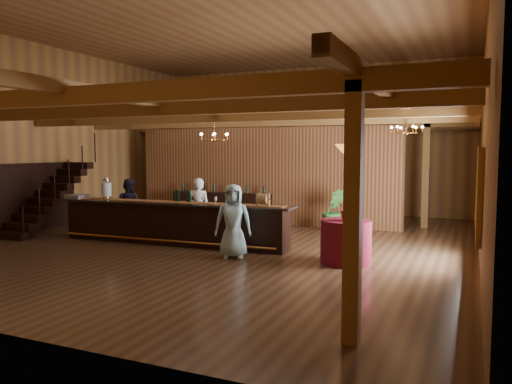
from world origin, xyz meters
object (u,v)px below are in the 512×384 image
at_px(chandelier_left, 214,136).
at_px(pendant_lamp, 347,149).
at_px(tasting_bar, 173,223).
at_px(raffle_drum, 263,199).
at_px(beverage_dispenser, 106,188).
at_px(bartender, 199,209).
at_px(backbar_shelf, 222,207).
at_px(chandelier_right, 407,129).
at_px(staff_second, 129,206).
at_px(floor_plant, 334,210).
at_px(guest, 233,221).
at_px(round_table, 346,242).

xyz_separation_m(chandelier_left, pendant_lamp, (3.81, -1.28, -0.33)).
xyz_separation_m(tasting_bar, raffle_drum, (2.47, 0.05, 0.70)).
distance_m(tasting_bar, chandelier_left, 2.47).
distance_m(tasting_bar, beverage_dispenser, 2.21).
distance_m(chandelier_left, bartender, 1.95).
height_order(raffle_drum, backbar_shelf, raffle_drum).
height_order(backbar_shelf, chandelier_right, chandelier_right).
bearing_deg(tasting_bar, staff_second, 156.62).
bearing_deg(floor_plant, chandelier_left, -134.83).
height_order(tasting_bar, raffle_drum, raffle_drum).
bearing_deg(guest, raffle_drum, 50.18).
xyz_separation_m(beverage_dispenser, bartender, (2.43, 0.70, -0.52)).
bearing_deg(chandelier_left, raffle_drum, -25.45).
bearing_deg(chandelier_left, backbar_shelf, 114.28).
bearing_deg(tasting_bar, floor_plant, 43.94).
bearing_deg(round_table, bartender, 165.40).
bearing_deg(round_table, chandelier_right, 75.12).
relative_size(beverage_dispenser, pendant_lamp, 0.67).
distance_m(chandelier_right, guest, 5.21).
height_order(tasting_bar, floor_plant, floor_plant).
bearing_deg(raffle_drum, round_table, -12.51).
xyz_separation_m(backbar_shelf, chandelier_left, (1.41, -3.13, 2.25)).
distance_m(staff_second, floor_plant, 5.89).
height_order(tasting_bar, chandelier_right, chandelier_right).
xyz_separation_m(backbar_shelf, round_table, (5.22, -4.41, -0.02)).
relative_size(backbar_shelf, pendant_lamp, 3.81).
xyz_separation_m(tasting_bar, chandelier_right, (5.36, 2.64, 2.36)).
bearing_deg(bartender, guest, 122.57).
height_order(guest, floor_plant, guest).
relative_size(pendant_lamp, staff_second, 0.57).
relative_size(beverage_dispenser, chandelier_right, 0.75).
bearing_deg(bartender, floor_plant, -152.56).
distance_m(raffle_drum, chandelier_left, 2.42).
bearing_deg(raffle_drum, pendant_lamp, -12.51).
height_order(chandelier_left, floor_plant, chandelier_left).
xyz_separation_m(bartender, guest, (1.78, -1.58, -0.01)).
height_order(backbar_shelf, guest, guest).
distance_m(round_table, chandelier_right, 3.99).
distance_m(backbar_shelf, bartender, 3.50).
height_order(tasting_bar, bartender, bartender).
relative_size(backbar_shelf, guest, 2.09).
relative_size(round_table, guest, 0.65).
relative_size(tasting_bar, bartender, 3.88).
height_order(beverage_dispenser, floor_plant, beverage_dispenser).
xyz_separation_m(round_table, chandelier_right, (0.81, 3.05, 2.45)).
height_order(beverage_dispenser, chandelier_right, chandelier_right).
relative_size(beverage_dispenser, guest, 0.37).
xyz_separation_m(beverage_dispenser, staff_second, (0.10, 0.78, -0.56)).
xyz_separation_m(guest, floor_plant, (1.13, 4.33, -0.19)).
bearing_deg(staff_second, chandelier_left, 173.11).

